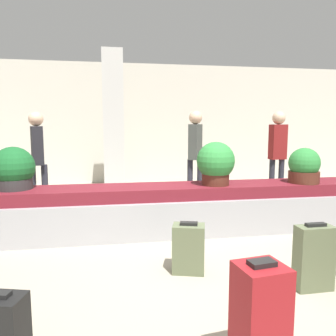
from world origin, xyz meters
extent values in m
plane|color=#9E937F|center=(0.00, 0.00, 0.00)|extent=(18.00, 18.00, 0.00)
cube|color=beige|center=(0.00, 6.00, 1.60)|extent=(18.00, 0.06, 3.20)
cube|color=#9E9EA3|center=(0.00, 1.44, 0.25)|extent=(7.24, 0.82, 0.51)
cube|color=maroon|center=(0.00, 1.44, 0.59)|extent=(6.95, 0.66, 0.17)
cube|color=silver|center=(-0.74, 4.50, 1.60)|extent=(0.46, 0.46, 3.20)
cube|color=maroon|center=(0.08, -1.37, 0.35)|extent=(0.31, 0.29, 0.70)
cube|color=black|center=(0.08, -1.37, 0.72)|extent=(0.17, 0.11, 0.03)
cube|color=#5B6647|center=(-0.01, 0.10, 0.25)|extent=(0.38, 0.30, 0.50)
cube|color=black|center=(-0.01, 0.10, 0.52)|extent=(0.19, 0.12, 0.03)
cube|color=#5B6647|center=(1.05, -0.45, 0.30)|extent=(0.35, 0.17, 0.60)
cube|color=black|center=(1.05, -0.45, 0.62)|extent=(0.19, 0.06, 0.03)
cylinder|color=#4C2319|center=(2.03, 1.33, 0.76)|extent=(0.44, 0.44, 0.17)
sphere|color=#2D7F38|center=(2.03, 1.33, 0.97)|extent=(0.45, 0.45, 0.45)
cylinder|color=#2D2D2D|center=(-2.07, 1.51, 0.75)|extent=(0.46, 0.46, 0.14)
sphere|color=#195B28|center=(-2.07, 1.51, 0.97)|extent=(0.55, 0.55, 0.55)
cylinder|color=#4C2319|center=(0.68, 1.38, 0.78)|extent=(0.39, 0.39, 0.20)
sphere|color=#2D7F38|center=(0.68, 1.38, 1.02)|extent=(0.54, 0.54, 0.54)
cylinder|color=#282833|center=(-2.16, 2.91, 0.42)|extent=(0.11, 0.11, 0.85)
cylinder|color=#282833|center=(-1.96, 2.91, 0.42)|extent=(0.11, 0.11, 0.85)
cube|color=#232328|center=(-2.06, 2.91, 1.18)|extent=(0.27, 0.36, 0.67)
sphere|color=beige|center=(-2.06, 2.91, 1.64)|extent=(0.25, 0.25, 0.25)
cylinder|color=#282833|center=(0.73, 3.16, 0.43)|extent=(0.11, 0.11, 0.87)
cylinder|color=#282833|center=(0.93, 3.16, 0.43)|extent=(0.11, 0.11, 0.87)
cube|color=#474C47|center=(0.83, 3.16, 1.21)|extent=(0.33, 0.37, 0.69)
sphere|color=beige|center=(0.83, 3.16, 1.68)|extent=(0.25, 0.25, 0.25)
cylinder|color=#282833|center=(2.36, 2.96, 0.43)|extent=(0.11, 0.11, 0.87)
cylinder|color=#282833|center=(2.56, 2.96, 0.43)|extent=(0.11, 0.11, 0.87)
cube|color=maroon|center=(2.46, 2.96, 1.21)|extent=(0.34, 0.22, 0.69)
sphere|color=beige|center=(2.46, 2.96, 1.68)|extent=(0.25, 0.25, 0.25)
camera|label=1|loc=(-0.76, -3.07, 1.50)|focal=35.00mm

